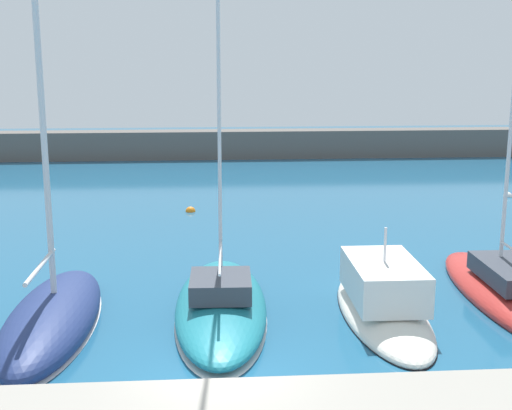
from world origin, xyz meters
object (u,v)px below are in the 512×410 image
Objects in this scene: sailboat_navy_third at (52,315)px; sailboat_teal_fourth at (221,304)px; motorboat_ivory_fifth at (383,303)px; sailboat_red_sixth at (509,290)px; mooring_buoy_white at (508,196)px; mooring_buoy_orange at (191,212)px.

sailboat_teal_fourth is (4.92, 0.63, -0.03)m from sailboat_navy_third.
motorboat_ivory_fifth is 4.60m from sailboat_red_sixth.
sailboat_navy_third reaches higher than mooring_buoy_white.
mooring_buoy_white is at bearing -33.20° from motorboat_ivory_fifth.
sailboat_red_sixth is 42.13× the size of mooring_buoy_orange.
motorboat_ivory_fifth is 15.03× the size of mooring_buoy_orange.
mooring_buoy_orange is 1.00× the size of mooring_buoy_white.
sailboat_red_sixth is at bearing -75.65° from motorboat_ivory_fifth.
motorboat_ivory_fifth is 0.36× the size of sailboat_red_sixth.
sailboat_red_sixth is 42.21× the size of mooring_buoy_white.
mooring_buoy_orange is at bearing 38.39° from sailboat_red_sixth.
sailboat_red_sixth is 17.27m from mooring_buoy_orange.
sailboat_teal_fourth reaches higher than mooring_buoy_orange.
mooring_buoy_white is at bearing -42.61° from sailboat_teal_fourth.
motorboat_ivory_fifth is (9.83, 0.22, 0.04)m from sailboat_navy_third.
sailboat_red_sixth reaches higher than sailboat_teal_fourth.
sailboat_teal_fourth reaches higher than motorboat_ivory_fifth.
sailboat_teal_fourth is 14.38m from mooring_buoy_orange.
mooring_buoy_orange is at bearing -171.91° from mooring_buoy_white.
sailboat_navy_third is at bearing 91.84° from motorboat_ivory_fifth.
sailboat_navy_third is 33.10× the size of mooring_buoy_white.
sailboat_navy_third is at bearing -140.72° from mooring_buoy_white.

